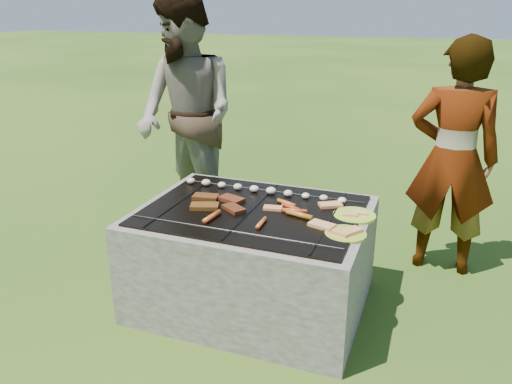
% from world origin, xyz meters
% --- Properties ---
extents(lawn, '(60.00, 60.00, 0.00)m').
position_xyz_m(lawn, '(0.00, 0.00, 0.00)').
color(lawn, '#214511').
rests_on(lawn, ground).
extents(fire_pit, '(1.30, 1.00, 0.62)m').
position_xyz_m(fire_pit, '(0.00, 0.00, 0.28)').
color(fire_pit, '#A69F93').
rests_on(fire_pit, ground).
extents(mushrooms, '(1.05, 0.06, 0.04)m').
position_xyz_m(mushrooms, '(-0.07, 0.27, 0.63)').
color(mushrooms, beige).
rests_on(mushrooms, fire_pit).
extents(pork_slabs, '(0.39, 0.29, 0.02)m').
position_xyz_m(pork_slabs, '(-0.22, -0.00, 0.62)').
color(pork_slabs, brown).
rests_on(pork_slabs, fire_pit).
extents(sausages, '(0.55, 0.46, 0.03)m').
position_xyz_m(sausages, '(0.13, -0.05, 0.63)').
color(sausages, orange).
rests_on(sausages, fire_pit).
extents(bread_on_grate, '(0.45, 0.42, 0.02)m').
position_xyz_m(bread_on_grate, '(0.35, 0.04, 0.62)').
color(bread_on_grate, tan).
rests_on(bread_on_grate, fire_pit).
extents(plate_far, '(0.30, 0.30, 0.03)m').
position_xyz_m(plate_far, '(0.56, 0.12, 0.61)').
color(plate_far, yellow).
rests_on(plate_far, fire_pit).
extents(plate_near, '(0.28, 0.28, 0.03)m').
position_xyz_m(plate_near, '(0.56, -0.14, 0.61)').
color(plate_near, gold).
rests_on(plate_near, fire_pit).
extents(cook, '(0.57, 0.38, 1.56)m').
position_xyz_m(cook, '(1.05, 0.87, 0.78)').
color(cook, gray).
rests_on(cook, ground).
extents(bystander, '(1.10, 1.02, 1.82)m').
position_xyz_m(bystander, '(-0.89, 0.90, 0.91)').
color(bystander, gray).
rests_on(bystander, ground).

